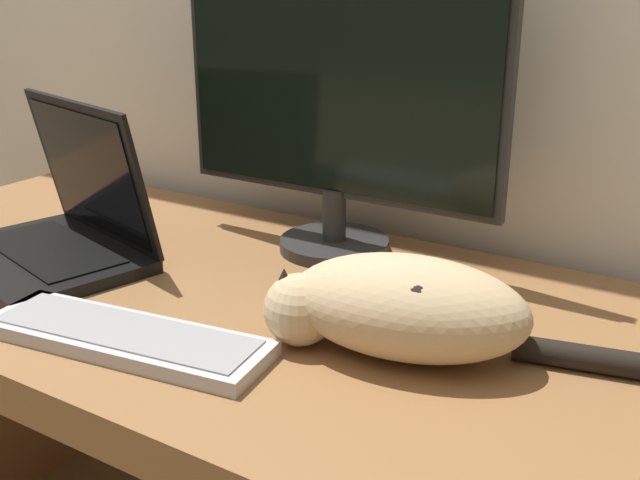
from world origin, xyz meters
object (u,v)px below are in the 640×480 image
monitor (336,80)px  cat (400,305)px  external_keyboard (125,337)px  laptop (59,230)px

monitor → cat: size_ratio=1.28×
monitor → cat: (0.25, -0.27, -0.22)m
monitor → external_keyboard: monitor is taller
monitor → laptop: bearing=-142.8°
laptop → cat: size_ratio=0.87×
cat → laptop: bearing=168.5°
laptop → external_keyboard: 0.36m
monitor → external_keyboard: (-0.05, -0.44, -0.28)m
laptop → external_keyboard: (0.31, -0.16, -0.04)m
laptop → external_keyboard: laptop is taller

